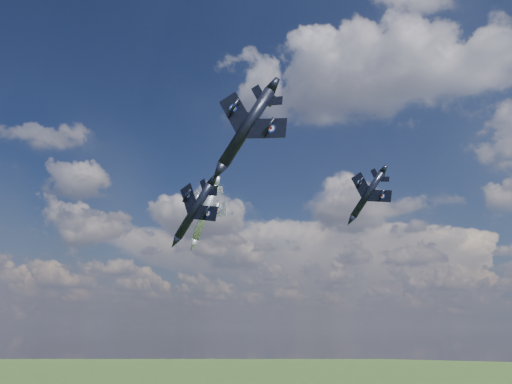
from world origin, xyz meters
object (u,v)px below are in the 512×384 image
at_px(jet_right_navy, 247,127).
at_px(jet_high_navy, 368,194).
at_px(jet_left_silver, 205,212).
at_px(jet_lead_navy, 194,211).

relative_size(jet_right_navy, jet_high_navy, 1.04).
bearing_deg(jet_right_navy, jet_left_silver, 121.33).
bearing_deg(jet_lead_navy, jet_right_navy, -37.45).
bearing_deg(jet_high_navy, jet_left_silver, -152.74).
xyz_separation_m(jet_high_navy, jet_left_silver, (-31.07, -10.62, -3.02)).
relative_size(jet_lead_navy, jet_right_navy, 1.04).
height_order(jet_lead_navy, jet_right_navy, jet_right_navy).
height_order(jet_high_navy, jet_left_silver, jet_high_navy).
distance_m(jet_high_navy, jet_left_silver, 32.97).
distance_m(jet_lead_navy, jet_right_navy, 30.88).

